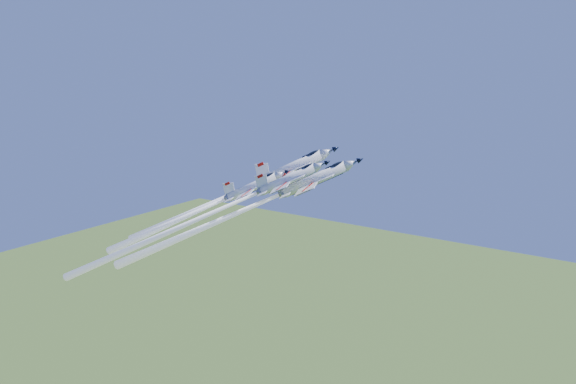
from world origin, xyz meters
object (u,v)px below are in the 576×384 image
Objects in this scene: jet_lead at (237,213)px; jet_left at (233,194)px; jet_right at (193,221)px; jet_slot at (199,211)px.

jet_left reaches higher than jet_lead.
jet_right is 1.37× the size of jet_slot.
jet_right is 4.61m from jet_slot.
jet_left is at bearing 137.37° from jet_slot.
jet_left is at bearing 154.67° from jet_right.
jet_slot is (-2.07, 4.00, 0.98)m from jet_right.
jet_left is 1.17× the size of jet_slot.
jet_lead is at bearing 92.13° from jet_slot.
jet_left is (-4.23, 4.28, 2.52)m from jet_lead.
jet_lead is 8.73m from jet_right.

